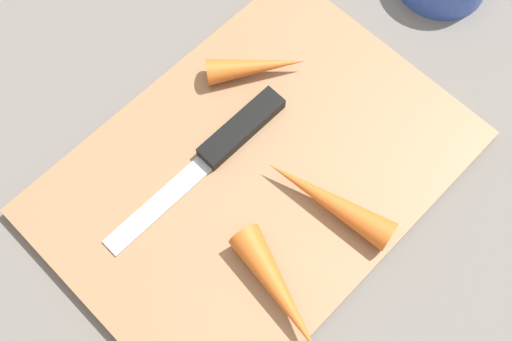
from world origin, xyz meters
TOP-DOWN VIEW (x-y plane):
  - ground_plane at (0.00, 0.00)m, footprint 1.40×1.40m
  - cutting_board at (0.00, 0.00)m, footprint 0.36×0.26m
  - knife at (-0.01, -0.04)m, footprint 0.20×0.02m
  - carrot_longest at (-0.02, 0.07)m, footprint 0.05×0.12m
  - carrot_medium at (0.06, 0.09)m, footprint 0.05×0.11m
  - carrot_shortest at (-0.07, -0.07)m, footprint 0.09×0.08m

SIDE VIEW (x-z plane):
  - ground_plane at x=0.00m, z-range 0.00..0.00m
  - cutting_board at x=0.00m, z-range 0.00..0.01m
  - knife at x=-0.01m, z-range 0.01..0.02m
  - carrot_shortest at x=-0.07m, z-range 0.01..0.04m
  - carrot_longest at x=-0.02m, z-range 0.01..0.04m
  - carrot_medium at x=0.06m, z-range 0.01..0.04m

